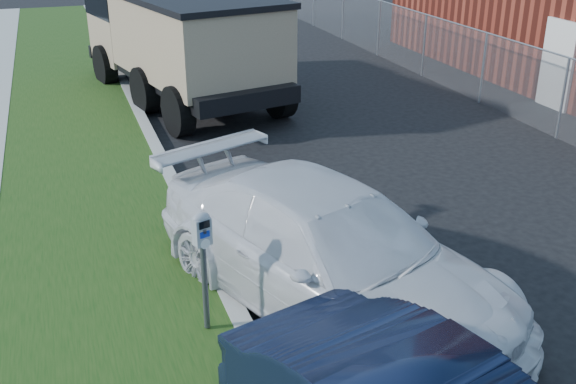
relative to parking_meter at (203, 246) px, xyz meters
name	(u,v)px	position (x,y,z in m)	size (l,w,h in m)	color
ground	(401,268)	(3.03, 0.70, -1.26)	(120.00, 120.00, 0.00)	black
chainlink_fence	(485,54)	(9.03, 7.70, 0.00)	(0.06, 30.06, 30.00)	slate
parking_meter	(203,246)	(0.00, 0.00, 0.00)	(0.24, 0.19, 1.54)	#3F4247
white_wagon	(325,248)	(1.64, 0.26, -0.45)	(2.27, 5.57, 1.62)	silver
dump_truck	(176,35)	(1.74, 10.85, 0.39)	(4.34, 7.88, 2.93)	black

